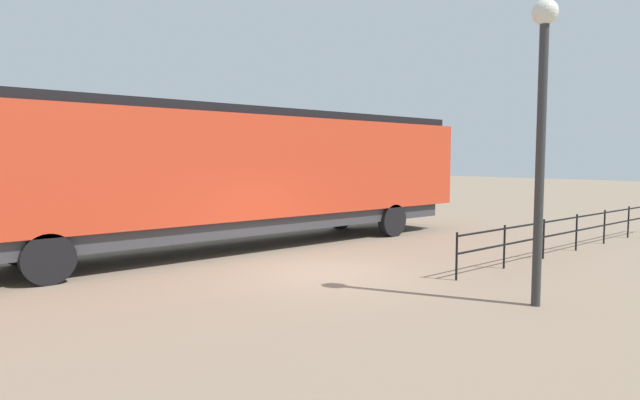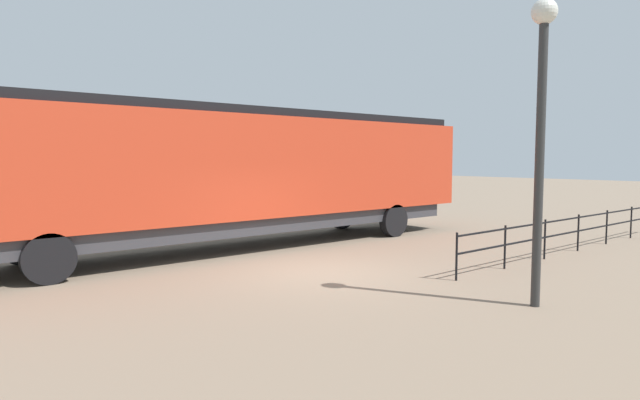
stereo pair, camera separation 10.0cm
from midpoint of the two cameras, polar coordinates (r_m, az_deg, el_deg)
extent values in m
plane|color=#84705B|center=(12.49, -0.10, -7.80)|extent=(120.00, 120.00, 0.00)
cube|color=red|center=(15.70, -9.36, 3.57)|extent=(2.97, 16.79, 2.84)
cube|color=black|center=(20.40, 8.43, 2.59)|extent=(2.85, 2.30, 1.99)
cube|color=black|center=(15.76, -9.43, 9.19)|extent=(2.67, 16.12, 0.24)
cube|color=#38383D|center=(15.81, -9.28, -2.40)|extent=(2.67, 15.45, 0.45)
cylinder|color=black|center=(20.10, 1.99, -1.52)|extent=(0.30, 1.10, 1.10)
cylinder|color=black|center=(18.23, 7.63, -2.19)|extent=(0.30, 1.10, 1.10)
cylinder|color=black|center=(15.20, -29.70, -4.07)|extent=(0.30, 1.10, 1.10)
cylinder|color=black|center=(12.62, -27.48, -5.64)|extent=(0.30, 1.10, 1.10)
cylinder|color=#2D2D2D|center=(10.16, 22.35, 3.43)|extent=(0.16, 0.16, 5.06)
sphere|color=silver|center=(10.47, 22.81, 18.15)|extent=(0.44, 0.44, 0.44)
cube|color=black|center=(16.90, 25.79, -1.68)|extent=(0.04, 11.57, 0.04)
cube|color=black|center=(16.95, 25.75, -2.99)|extent=(0.04, 11.57, 0.04)
cylinder|color=black|center=(11.96, 14.27, -5.91)|extent=(0.05, 0.05, 1.06)
cylinder|color=black|center=(13.55, 19.04, -4.80)|extent=(0.05, 0.05, 1.06)
cylinder|color=black|center=(15.23, 22.77, -3.90)|extent=(0.05, 0.05, 1.06)
cylinder|color=black|center=(16.95, 25.74, -3.17)|extent=(0.05, 0.05, 1.06)
cylinder|color=black|center=(18.72, 28.16, -2.57)|extent=(0.05, 0.05, 1.06)
cylinder|color=black|center=(20.52, 30.15, -2.07)|extent=(0.05, 0.05, 1.06)
camera|label=1|loc=(0.05, -90.23, -0.02)|focal=29.71mm
camera|label=2|loc=(0.05, 89.77, 0.02)|focal=29.71mm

